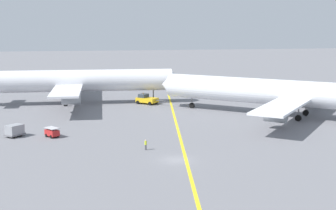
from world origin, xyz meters
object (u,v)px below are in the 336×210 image
object	(u,v)px
airliner_at_gate_left	(77,81)
ground_crew_marshaller_foreground	(146,145)
pushback_tug	(147,99)
gse_container_dolly_flat	(15,130)
gse_baggage_cart_near_cluster	(52,132)
airliner_being_pushed	(288,93)

from	to	relation	value
airliner_at_gate_left	ground_crew_marshaller_foreground	size ratio (longest dim) A/B	31.11
ground_crew_marshaller_foreground	pushback_tug	bearing A→B (deg)	81.87
gse_container_dolly_flat	gse_baggage_cart_near_cluster	bearing A→B (deg)	-13.29
gse_baggage_cart_near_cluster	ground_crew_marshaller_foreground	world-z (taller)	gse_baggage_cart_near_cluster
airliner_being_pushed	gse_container_dolly_flat	size ratio (longest dim) A/B	13.24
airliner_at_gate_left	gse_container_dolly_flat	bearing A→B (deg)	-107.84
airliner_being_pushed	pushback_tug	xyz separation A→B (m)	(-27.34, 22.61, -3.99)
gse_baggage_cart_near_cluster	ground_crew_marshaller_foreground	size ratio (longest dim) A/B	1.88
gse_baggage_cart_near_cluster	airliner_being_pushed	bearing A→B (deg)	11.46
airliner_at_gate_left	ground_crew_marshaller_foreground	xyz separation A→B (m)	(10.60, -47.50, -4.84)
airliner_at_gate_left	pushback_tug	xyz separation A→B (m)	(16.91, -3.35, -4.54)
pushback_tug	gse_container_dolly_flat	bearing A→B (deg)	-132.08
airliner_being_pushed	gse_baggage_cart_near_cluster	world-z (taller)	airliner_being_pushed
ground_crew_marshaller_foreground	gse_container_dolly_flat	bearing A→B (deg)	148.60
pushback_tug	gse_baggage_cart_near_cluster	distance (m)	38.91
airliner_at_gate_left	gse_container_dolly_flat	xyz separation A→B (m)	(-11.03, -34.29, -4.53)
airliner_at_gate_left	airliner_being_pushed	xyz separation A→B (m)	(44.25, -25.95, -0.55)
airliner_at_gate_left	gse_baggage_cart_near_cluster	xyz separation A→B (m)	(-4.50, -35.84, -4.84)
gse_container_dolly_flat	ground_crew_marshaller_foreground	xyz separation A→B (m)	(21.63, -13.21, -0.31)
airliner_at_gate_left	ground_crew_marshaller_foreground	distance (m)	48.91
pushback_tug	gse_container_dolly_flat	world-z (taller)	pushback_tug
gse_container_dolly_flat	gse_baggage_cart_near_cluster	world-z (taller)	gse_container_dolly_flat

